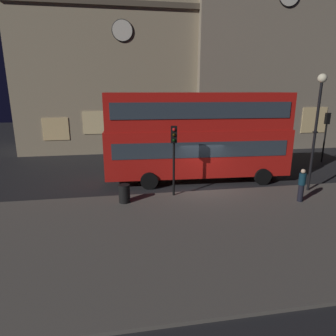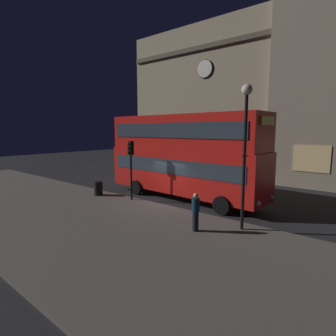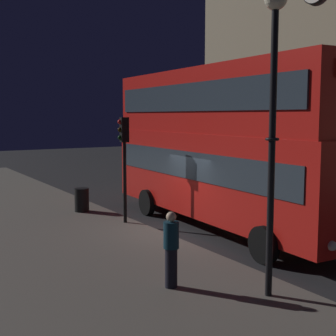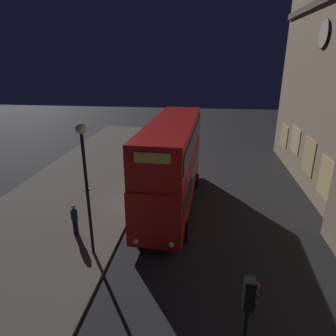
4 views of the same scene
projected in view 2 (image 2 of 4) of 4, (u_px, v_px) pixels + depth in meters
The scene contains 8 objects.
ground_plane at pixel (167, 203), 16.89m from camera, with size 80.00×80.00×0.00m, color #232326.
sidewalk_slab at pixel (95, 224), 12.83m from camera, with size 44.00×9.11×0.12m, color #5B564F.
building_with_clock at pixel (215, 103), 29.65m from camera, with size 16.73×7.27×14.61m.
double_decker_bus at pixel (183, 153), 17.58m from camera, with size 11.28×3.25×5.39m.
traffic_light_near_kerb at pixel (131, 158), 16.79m from camera, with size 0.36×0.39×3.66m.
street_lamp at pixel (245, 131), 11.47m from camera, with size 0.46×0.46×6.21m.
pedestrian at pixel (196, 212), 11.74m from camera, with size 0.34×0.34×1.67m.
litter_bin at pixel (98, 188), 18.29m from camera, with size 0.56×0.56×0.91m, color black.
Camera 2 is at (10.51, -12.63, 4.46)m, focal length 29.28 mm.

